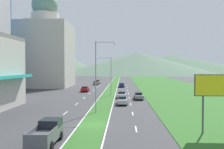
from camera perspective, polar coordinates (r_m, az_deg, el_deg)
ground_plane at (r=30.47m, az=-4.43°, el=-11.56°), size 600.00×600.00×0.00m
grass_median at (r=89.78m, az=0.17°, el=-2.69°), size 3.20×240.00×0.06m
grass_verge_right at (r=91.31m, az=13.21°, el=-2.67°), size 24.00×240.00×0.06m
lane_dash_left_2 at (r=29.90m, az=-14.80°, el=-11.86°), size 0.16×2.80×0.01m
lane_dash_left_3 at (r=38.54m, az=-10.71°, el=-8.75°), size 0.16×2.80×0.01m
lane_dash_left_4 at (r=47.37m, az=-8.17°, el=-6.76°), size 0.16×2.80×0.01m
lane_dash_left_5 at (r=56.31m, az=-6.45°, el=-5.40°), size 0.16×2.80×0.01m
lane_dash_left_6 at (r=65.30m, az=-5.20°, el=-4.40°), size 0.16×2.80×0.01m
lane_dash_left_7 at (r=74.33m, az=-4.26°, el=-3.65°), size 0.16×2.80×0.01m
lane_dash_left_8 at (r=83.39m, az=-3.52°, el=-3.06°), size 0.16×2.80×0.01m
lane_dash_left_9 at (r=92.47m, az=-2.93°, el=-2.58°), size 0.16×2.80×0.01m
lane_dash_right_2 at (r=28.65m, az=5.58°, el=-12.41°), size 0.16×2.80×0.01m
lane_dash_right_3 at (r=37.58m, az=4.81°, el=-9.00°), size 0.16×2.80×0.01m
lane_dash_right_4 at (r=46.60m, az=4.34°, el=-6.89°), size 0.16×2.80×0.01m
lane_dash_right_5 at (r=55.66m, az=4.03°, el=-5.47°), size 0.16×2.80×0.01m
lane_dash_right_6 at (r=64.74m, az=3.81°, el=-4.45°), size 0.16×2.80×0.01m
lane_dash_right_7 at (r=73.84m, az=3.64°, el=-3.68°), size 0.16×2.80×0.01m
lane_dash_right_8 at (r=82.95m, az=3.51°, el=-3.08°), size 0.16×2.80×0.01m
lane_dash_right_9 at (r=92.07m, az=3.41°, el=-2.60°), size 0.16×2.80×0.01m
edge_line_median_left at (r=89.87m, az=-0.94°, el=-2.70°), size 0.16×240.00×0.01m
edge_line_median_right at (r=89.73m, az=1.29°, el=-2.71°), size 0.16×240.00×0.01m
domed_building at (r=90.83m, az=-15.18°, el=5.66°), size 17.97×17.97×33.24m
midrise_colored at (r=119.13m, az=-14.93°, el=5.16°), size 15.30×15.30×28.37m
hill_far_left at (r=280.61m, az=-18.49°, el=4.35°), size 152.03×152.03×40.13m
hill_far_center at (r=254.31m, az=5.96°, el=2.64°), size 159.40×159.40×21.81m
hill_far_right at (r=331.30m, az=13.51°, el=2.40°), size 226.21×226.21×21.79m
street_lamp_near at (r=37.60m, az=-3.30°, el=0.55°), size 3.28×0.28×10.93m
street_lamp_mid at (r=59.96m, az=-0.61°, el=0.26°), size 3.41×0.47×9.37m
billboard_roadside at (r=27.98m, az=24.07°, el=-2.95°), size 5.63×0.28×6.26m
car_0 at (r=46.34m, az=2.38°, el=-5.95°), size 1.86×4.31×1.56m
car_1 at (r=70.31m, az=-6.24°, el=-3.32°), size 2.02×4.51×1.55m
car_2 at (r=103.74m, az=-3.28°, el=-1.68°), size 1.86×4.08×1.57m
car_3 at (r=96.12m, az=-3.73°, el=-1.97°), size 2.01×4.43×1.48m
car_4 at (r=56.07m, az=2.26°, el=-4.64°), size 1.98×4.80×1.49m
car_5 at (r=53.81m, az=6.14°, el=-4.90°), size 1.91×4.70×1.55m
car_6 at (r=85.28m, az=2.22°, el=-2.46°), size 1.99×4.66×1.43m
pickup_truck_0 at (r=23.91m, az=-14.84°, el=-12.92°), size 2.18×5.40×2.00m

